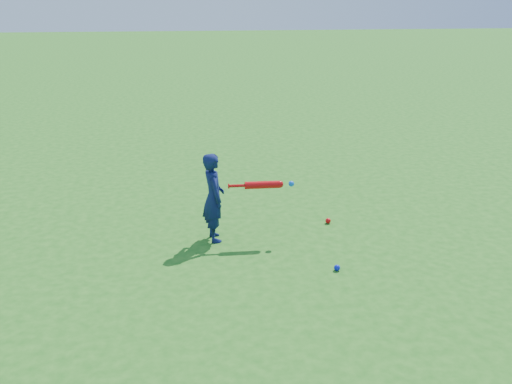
# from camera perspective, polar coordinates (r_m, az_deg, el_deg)

# --- Properties ---
(ground) EXTENTS (80.00, 80.00, 0.00)m
(ground) POSITION_cam_1_polar(r_m,az_deg,el_deg) (7.22, -10.72, -3.77)
(ground) COLOR #1F6718
(ground) RESTS_ON ground
(child) EXTENTS (0.31, 0.42, 1.06)m
(child) POSITION_cam_1_polar(r_m,az_deg,el_deg) (6.67, -4.27, -0.54)
(child) COLOR #0F1747
(child) RESTS_ON ground
(ground_ball_red) EXTENTS (0.07, 0.07, 0.07)m
(ground_ball_red) POSITION_cam_1_polar(r_m,az_deg,el_deg) (7.35, 7.22, -2.87)
(ground_ball_red) COLOR red
(ground_ball_red) RESTS_ON ground
(ground_ball_blue) EXTENTS (0.07, 0.07, 0.07)m
(ground_ball_blue) POSITION_cam_1_polar(r_m,az_deg,el_deg) (6.15, 8.10, -7.51)
(ground_ball_blue) COLOR #0B17C4
(ground_ball_blue) RESTS_ON ground
(bat_swing) EXTENTS (0.78, 0.10, 0.09)m
(bat_swing) POSITION_cam_1_polar(r_m,az_deg,el_deg) (6.62, 0.93, 0.73)
(bat_swing) COLOR red
(bat_swing) RESTS_ON ground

